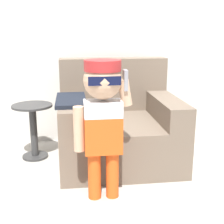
% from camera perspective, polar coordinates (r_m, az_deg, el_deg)
% --- Properties ---
extents(ground_plane, '(10.00, 10.00, 0.00)m').
position_cam_1_polar(ground_plane, '(2.83, 1.51, -8.66)').
color(ground_plane, '#ADA89E').
extents(wall_back, '(10.00, 0.05, 2.60)m').
position_cam_1_polar(wall_back, '(3.20, -0.10, 17.91)').
color(wall_back, silver).
rests_on(wall_back, ground_plane).
extents(armchair, '(1.02, 0.92, 0.87)m').
position_cam_1_polar(armchair, '(2.76, 1.01, -2.56)').
color(armchair, '#6B5B4C').
rests_on(armchair, ground_plane).
extents(person_child, '(0.39, 0.29, 0.95)m').
position_cam_1_polar(person_child, '(2.01, -1.73, 0.55)').
color(person_child, '#E05119').
rests_on(person_child, ground_plane).
extents(side_table, '(0.35, 0.35, 0.49)m').
position_cam_1_polar(side_table, '(2.87, -14.18, -2.50)').
color(side_table, '#333333').
rests_on(side_table, ground_plane).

